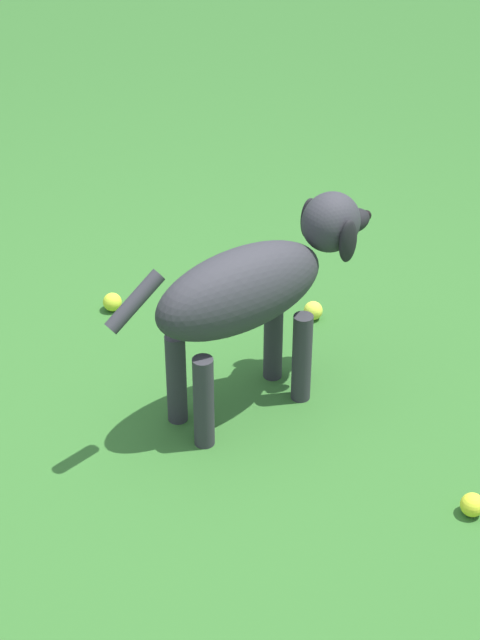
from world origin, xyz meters
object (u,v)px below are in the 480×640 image
object	(u,v)px
dog	(255,287)
tennis_ball_1	(472,505)
tennis_ball_0	(112,302)
tennis_ball_2	(313,311)

from	to	relation	value
dog	tennis_ball_1	xyz separation A→B (m)	(-0.30, -0.70, -0.38)
tennis_ball_0	tennis_ball_2	xyz separation A→B (m)	(0.15, -0.69, 0.00)
tennis_ball_1	tennis_ball_2	size ratio (longest dim) A/B	1.00
tennis_ball_0	tennis_ball_1	size ratio (longest dim) A/B	1.00
tennis_ball_2	tennis_ball_0	bearing A→B (deg)	102.55
tennis_ball_0	tennis_ball_2	distance (m)	0.70
tennis_ball_1	dog	bearing A→B (deg)	66.70
tennis_ball_0	tennis_ball_2	bearing A→B (deg)	-77.45
tennis_ball_0	dog	bearing A→B (deg)	-119.62
dog	tennis_ball_0	bearing A→B (deg)	96.52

